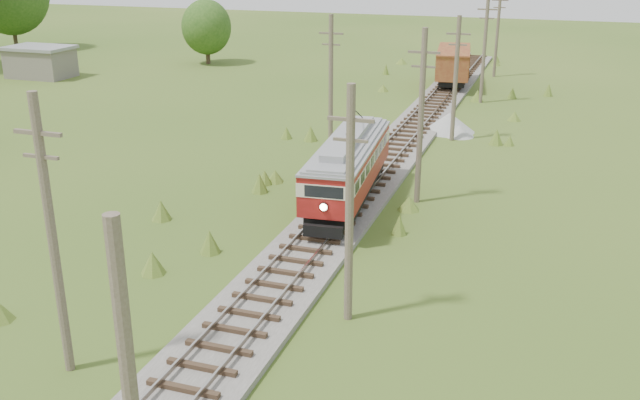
% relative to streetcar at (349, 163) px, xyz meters
% --- Properties ---
extents(railbed_main, '(3.60, 96.00, 0.57)m').
position_rel_streetcar_xyz_m(railbed_main, '(-0.00, 4.96, -2.21)').
color(railbed_main, '#605B54').
rests_on(railbed_main, ground).
extents(streetcar, '(3.51, 11.11, 5.03)m').
position_rel_streetcar_xyz_m(streetcar, '(0.00, 0.00, 0.00)').
color(streetcar, black).
rests_on(streetcar, ground).
extents(gondola, '(4.06, 9.32, 3.00)m').
position_rel_streetcar_xyz_m(gondola, '(-0.00, 34.19, -0.22)').
color(gondola, black).
rests_on(gondola, ground).
extents(gravel_pile, '(3.79, 4.02, 1.38)m').
position_rel_streetcar_xyz_m(gravel_pile, '(2.58, 17.10, -1.76)').
color(gravel_pile, gray).
rests_on(gravel_pile, ground).
extents(utility_pole_r_2, '(1.60, 0.30, 8.60)m').
position_rel_streetcar_xyz_m(utility_pole_r_2, '(3.30, -11.04, 2.02)').
color(utility_pole_r_2, brown).
rests_on(utility_pole_r_2, ground).
extents(utility_pole_r_3, '(1.60, 0.30, 9.00)m').
position_rel_streetcar_xyz_m(utility_pole_r_3, '(3.20, 1.96, 2.23)').
color(utility_pole_r_3, brown).
rests_on(utility_pole_r_3, ground).
extents(utility_pole_r_4, '(1.60, 0.30, 8.40)m').
position_rel_streetcar_xyz_m(utility_pole_r_4, '(3.00, 14.96, 1.92)').
color(utility_pole_r_4, brown).
rests_on(utility_pole_r_4, ground).
extents(utility_pole_r_5, '(1.60, 0.30, 8.90)m').
position_rel_streetcar_xyz_m(utility_pole_r_5, '(3.40, 27.96, 2.18)').
color(utility_pole_r_5, brown).
rests_on(utility_pole_r_5, ground).
extents(utility_pole_r_6, '(1.60, 0.30, 8.70)m').
position_rel_streetcar_xyz_m(utility_pole_r_6, '(3.20, 40.96, 2.08)').
color(utility_pole_r_6, brown).
rests_on(utility_pole_r_6, ground).
extents(utility_pole_l_a, '(1.60, 0.30, 9.00)m').
position_rel_streetcar_xyz_m(utility_pole_l_a, '(-4.20, -17.04, 2.23)').
color(utility_pole_l_a, brown).
rests_on(utility_pole_l_a, ground).
extents(utility_pole_l_b, '(1.60, 0.30, 8.60)m').
position_rel_streetcar_xyz_m(utility_pole_l_b, '(-4.50, 10.96, 2.02)').
color(utility_pole_l_b, brown).
rests_on(utility_pole_l_b, ground).
extents(tree_mid_a, '(5.46, 5.46, 7.03)m').
position_rel_streetcar_xyz_m(tree_mid_a, '(-28.00, 38.96, 1.62)').
color(tree_mid_a, '#38281C').
rests_on(tree_mid_a, ground).
extents(shed, '(6.40, 4.40, 3.10)m').
position_rel_streetcar_xyz_m(shed, '(-40.00, 25.96, -0.83)').
color(shed, slate).
rests_on(shed, ground).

